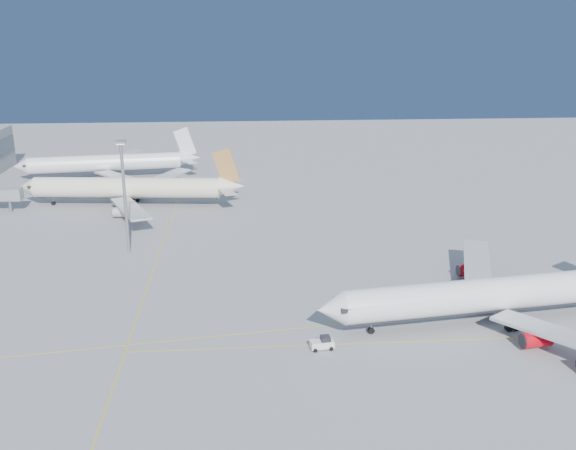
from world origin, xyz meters
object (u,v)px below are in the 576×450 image
(pushback_tug, at_px, (323,343))
(light_mast, at_px, (124,188))
(airliner_third, at_px, (110,163))
(airliner_virgin, at_px, (505,294))
(airliner_etihad, at_px, (132,188))

(pushback_tug, xyz_separation_m, light_mast, (-38.84, 49.04, 14.54))
(light_mast, bearing_deg, pushback_tug, -51.62)
(airliner_third, bearing_deg, light_mast, -84.32)
(pushback_tug, bearing_deg, light_mast, 121.15)
(airliner_virgin, bearing_deg, airliner_third, 119.12)
(airliner_etihad, bearing_deg, airliner_third, 115.22)
(airliner_etihad, bearing_deg, airliner_virgin, -41.36)
(airliner_etihad, distance_m, pushback_tug, 101.65)
(pushback_tug, bearing_deg, airliner_virgin, 6.42)
(light_mast, bearing_deg, airliner_etihad, 97.32)
(airliner_etihad, height_order, airliner_third, airliner_etihad)
(airliner_third, distance_m, pushback_tug, 141.42)
(airliner_virgin, bearing_deg, airliner_etihad, 125.14)
(airliner_etihad, relative_size, pushback_tug, 16.48)
(airliner_etihad, distance_m, light_mast, 43.92)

